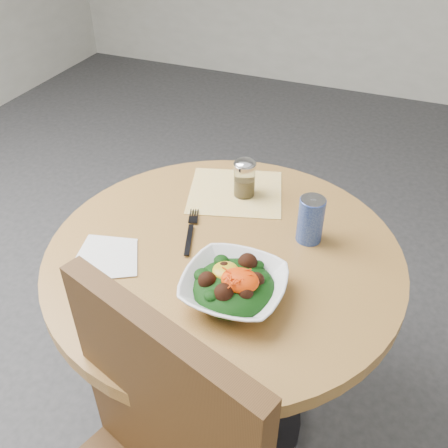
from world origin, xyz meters
name	(u,v)px	position (x,y,z in m)	size (l,w,h in m)	color
ground	(224,416)	(0.00, 0.00, 0.00)	(6.00, 6.00, 0.00)	#303032
table	(224,305)	(0.00, 0.00, 0.55)	(0.90, 0.90, 0.75)	black
cloth_napkin	(236,192)	(-0.07, 0.26, 0.75)	(0.27, 0.25, 0.00)	orange
paper_napkins	(107,257)	(-0.26, -0.13, 0.75)	(0.20, 0.19, 0.00)	white
salad_bowl	(234,286)	(0.08, -0.14, 0.78)	(0.23, 0.23, 0.09)	white
fork	(191,230)	(-0.11, 0.04, 0.76)	(0.08, 0.19, 0.00)	black
spice_shaker	(244,178)	(-0.04, 0.25, 0.81)	(0.06, 0.06, 0.12)	silver
beverage_can	(311,220)	(0.19, 0.13, 0.81)	(0.07, 0.07, 0.13)	navy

